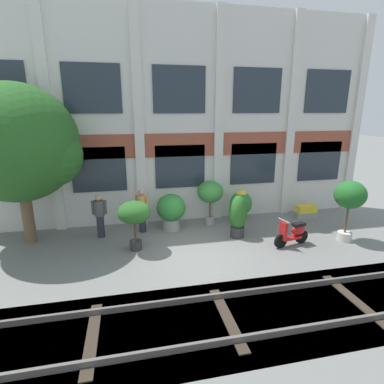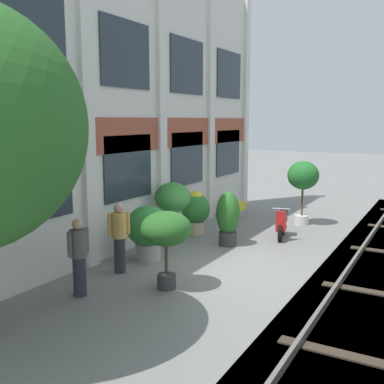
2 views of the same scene
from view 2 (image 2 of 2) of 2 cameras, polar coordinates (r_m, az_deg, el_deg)
ground_plane at (r=10.94m, az=5.18°, el=-9.50°), size 80.00×80.00×0.00m
apartment_facade at (r=12.11m, az=-9.22°, el=11.59°), size 15.88×0.64×8.10m
rail_tracks at (r=10.18m, az=22.19°, el=-12.42°), size 23.52×2.80×0.43m
potted_plant_terracotta_small at (r=12.61m, az=-2.47°, el=-0.94°), size 1.02×1.02×1.77m
potted_plant_low_pan at (r=15.39m, az=13.92°, el=1.71°), size 1.04×1.04×2.14m
potted_plant_ribbed_drum at (r=12.57m, az=4.58°, el=-3.05°), size 0.66×0.66×1.53m
potted_plant_stone_basin at (r=11.27m, az=-5.64°, el=-4.73°), size 1.09×1.09×1.39m
potted_plant_square_trough at (r=16.41m, az=5.65°, el=-2.29°), size 0.93×0.52×0.52m
potted_plant_fluted_column at (r=13.77m, az=0.49°, el=-2.26°), size 0.88×0.88×1.35m
potted_plant_tall_urn at (r=9.27m, az=-3.31°, el=-5.04°), size 1.05×1.05×1.64m
scooter_near_curb at (r=13.73m, az=11.39°, el=-3.88°), size 1.37×0.58×0.98m
resident_by_doorway at (r=10.44m, az=-9.23°, el=-5.49°), size 0.46×0.34×1.63m
resident_watching_tracks at (r=9.26m, az=-14.18°, el=-7.76°), size 0.53×0.34×1.58m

